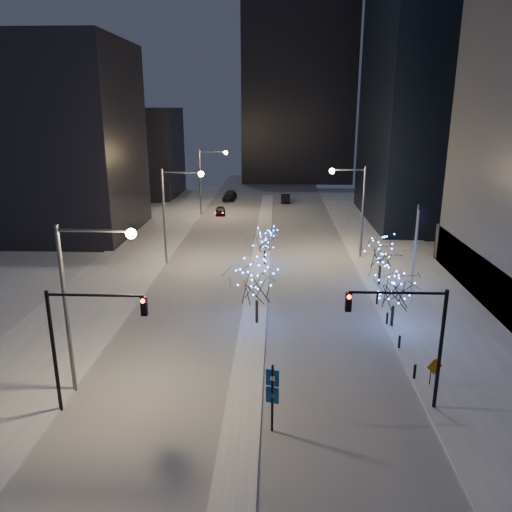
# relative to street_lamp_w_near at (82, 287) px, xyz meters

# --- Properties ---
(ground) EXTENTS (160.00, 160.00, 0.00)m
(ground) POSITION_rel_street_lamp_w_near_xyz_m (8.94, -2.00, -6.50)
(ground) COLOR silver
(ground) RESTS_ON ground
(road) EXTENTS (20.00, 130.00, 0.02)m
(road) POSITION_rel_street_lamp_w_near_xyz_m (8.94, 33.00, -6.49)
(road) COLOR #A3A7B1
(road) RESTS_ON ground
(median) EXTENTS (2.00, 80.00, 0.15)m
(median) POSITION_rel_street_lamp_w_near_xyz_m (8.94, 28.00, -6.42)
(median) COLOR white
(median) RESTS_ON ground
(east_sidewalk) EXTENTS (10.00, 90.00, 0.15)m
(east_sidewalk) POSITION_rel_street_lamp_w_near_xyz_m (23.94, 18.00, -6.42)
(east_sidewalk) COLOR white
(east_sidewalk) RESTS_ON ground
(west_sidewalk) EXTENTS (8.00, 90.00, 0.15)m
(west_sidewalk) POSITION_rel_street_lamp_w_near_xyz_m (-5.06, 18.00, -6.42)
(west_sidewalk) COLOR white
(west_sidewalk) RESTS_ON ground
(filler_west_near) EXTENTS (22.00, 18.00, 24.00)m
(filler_west_near) POSITION_rel_street_lamp_w_near_xyz_m (-19.06, 38.00, 5.50)
(filler_west_near) COLOR black
(filler_west_near) RESTS_ON ground
(filler_west_far) EXTENTS (18.00, 16.00, 16.00)m
(filler_west_far) POSITION_rel_street_lamp_w_near_xyz_m (-17.06, 68.00, 1.50)
(filler_west_far) COLOR black
(filler_west_far) RESTS_ON ground
(horizon_block) EXTENTS (24.00, 14.00, 42.00)m
(horizon_block) POSITION_rel_street_lamp_w_near_xyz_m (14.94, 90.00, 14.50)
(horizon_block) COLOR black
(horizon_block) RESTS_ON ground
(street_lamp_w_near) EXTENTS (4.40, 0.56, 10.00)m
(street_lamp_w_near) POSITION_rel_street_lamp_w_near_xyz_m (0.00, 0.00, 0.00)
(street_lamp_w_near) COLOR #595E66
(street_lamp_w_near) RESTS_ON ground
(street_lamp_w_mid) EXTENTS (4.40, 0.56, 10.00)m
(street_lamp_w_mid) POSITION_rel_street_lamp_w_near_xyz_m (0.00, 25.00, 0.00)
(street_lamp_w_mid) COLOR #595E66
(street_lamp_w_mid) RESTS_ON ground
(street_lamp_w_far) EXTENTS (4.40, 0.56, 10.00)m
(street_lamp_w_far) POSITION_rel_street_lamp_w_near_xyz_m (0.00, 50.00, 0.00)
(street_lamp_w_far) COLOR #595E66
(street_lamp_w_far) RESTS_ON ground
(street_lamp_east) EXTENTS (3.90, 0.56, 10.00)m
(street_lamp_east) POSITION_rel_street_lamp_w_near_xyz_m (19.02, 28.00, -0.05)
(street_lamp_east) COLOR #595E66
(street_lamp_east) RESTS_ON ground
(traffic_signal_west) EXTENTS (5.26, 0.43, 7.00)m
(traffic_signal_west) POSITION_rel_street_lamp_w_near_xyz_m (0.50, -2.00, -1.74)
(traffic_signal_west) COLOR black
(traffic_signal_west) RESTS_ON ground
(traffic_signal_east) EXTENTS (5.26, 0.43, 7.00)m
(traffic_signal_east) POSITION_rel_street_lamp_w_near_xyz_m (17.88, -1.00, -1.74)
(traffic_signal_east) COLOR black
(traffic_signal_east) RESTS_ON ground
(flagpoles) EXTENTS (1.35, 2.60, 8.00)m
(flagpoles) POSITION_rel_street_lamp_w_near_xyz_m (22.30, 15.25, -1.70)
(flagpoles) COLOR silver
(flagpoles) RESTS_ON east_sidewalk
(bollards) EXTENTS (0.16, 12.16, 0.90)m
(bollards) POSITION_rel_street_lamp_w_near_xyz_m (19.14, 8.00, -5.90)
(bollards) COLOR black
(bollards) RESTS_ON east_sidewalk
(car_near) EXTENTS (1.89, 3.88, 1.28)m
(car_near) POSITION_rel_street_lamp_w_near_xyz_m (1.89, 50.50, -5.86)
(car_near) COLOR black
(car_near) RESTS_ON ground
(car_mid) EXTENTS (1.59, 4.48, 1.47)m
(car_mid) POSITION_rel_street_lamp_w_near_xyz_m (12.13, 61.94, -5.76)
(car_mid) COLOR black
(car_mid) RESTS_ON ground
(car_far) EXTENTS (2.41, 5.41, 1.54)m
(car_far) POSITION_rel_street_lamp_w_near_xyz_m (2.14, 63.42, -5.73)
(car_far) COLOR black
(car_far) RESTS_ON ground
(holiday_tree_median_near) EXTENTS (4.19, 4.19, 5.10)m
(holiday_tree_median_near) POSITION_rel_street_lamp_w_near_xyz_m (9.22, 9.82, -3.05)
(holiday_tree_median_near) COLOR black
(holiday_tree_median_near) RESTS_ON median
(holiday_tree_median_far) EXTENTS (3.51, 3.51, 3.85)m
(holiday_tree_median_far) POSITION_rel_street_lamp_w_near_xyz_m (9.44, 24.69, -3.80)
(holiday_tree_median_far) COLOR black
(holiday_tree_median_far) RESTS_ON median
(holiday_tree_plaza_near) EXTENTS (4.30, 4.30, 4.81)m
(holiday_tree_plaza_near) POSITION_rel_street_lamp_w_near_xyz_m (19.44, 9.71, -3.31)
(holiday_tree_plaza_near) COLOR black
(holiday_tree_plaza_near) RESTS_ON east_sidewalk
(holiday_tree_plaza_far) EXTENTS (4.26, 4.26, 4.65)m
(holiday_tree_plaza_far) POSITION_rel_street_lamp_w_near_xyz_m (20.26, 18.97, -3.26)
(holiday_tree_plaza_far) COLOR black
(holiday_tree_plaza_far) RESTS_ON east_sidewalk
(wayfinding_sign) EXTENTS (0.66, 0.28, 3.78)m
(wayfinding_sign) POSITION_rel_street_lamp_w_near_xyz_m (10.54, -3.34, -4.18)
(wayfinding_sign) COLOR black
(wayfinding_sign) RESTS_ON ground
(construction_sign) EXTENTS (1.02, 0.35, 1.75)m
(construction_sign) POSITION_rel_street_lamp_w_near_xyz_m (20.04, 1.29, -5.30)
(construction_sign) COLOR black
(construction_sign) RESTS_ON east_sidewalk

